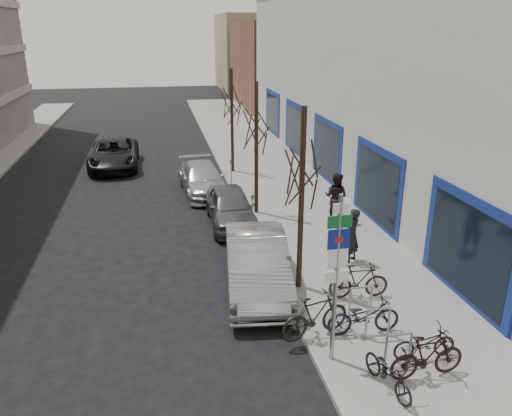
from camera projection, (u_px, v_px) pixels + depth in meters
name	position (u px, v px, depth m)	size (l,w,h in m)	color
ground	(230.00, 377.00, 11.29)	(120.00, 120.00, 0.00)	black
sidewalk_east	(300.00, 210.00, 21.31)	(5.00, 70.00, 0.15)	slate
commercial_building	(491.00, 74.00, 27.44)	(20.00, 32.00, 10.00)	#B7B7B2
brick_building_far	(300.00, 64.00, 49.18)	(12.00, 14.00, 8.00)	brown
tan_building_far	(271.00, 52.00, 62.93)	(13.00, 12.00, 9.00)	#937A5B
highway_sign_pole	(337.00, 270.00, 10.88)	(0.55, 0.10, 4.20)	gray
bike_rack	(378.00, 319.00, 12.31)	(0.66, 2.26, 0.83)	gray
tree_near	(303.00, 157.00, 13.59)	(1.80, 1.80, 5.50)	black
tree_mid	(256.00, 118.00, 19.58)	(1.80, 1.80, 5.50)	black
tree_far	(232.00, 96.00, 25.58)	(1.80, 1.80, 5.50)	black
meter_front	(289.00, 272.00, 14.14)	(0.10, 0.08, 1.27)	gray
meter_mid	(252.00, 207.00, 19.21)	(0.10, 0.08, 1.27)	gray
meter_back	(231.00, 170.00, 24.28)	(0.10, 0.08, 1.27)	gray
bike_near_left	(389.00, 370.00, 10.53)	(0.48, 1.59, 0.97)	black
bike_near_right	(427.00, 356.00, 10.88)	(0.53, 1.79, 1.09)	black
bike_mid_curb	(364.00, 313.00, 12.45)	(0.57, 1.89, 1.15)	black
bike_mid_inner	(315.00, 315.00, 12.33)	(0.57, 1.92, 1.17)	black
bike_far_curb	(425.00, 340.00, 11.55)	(0.46, 1.53, 0.94)	black
bike_far_inner	(359.00, 281.00, 14.13)	(0.52, 1.75, 1.06)	black
parked_car_front	(257.00, 263.00, 14.85)	(1.76, 5.06, 1.67)	#9C9BA0
parked_car_mid	(231.00, 207.00, 19.77)	(1.73, 4.31, 1.47)	#535359
parked_car_back	(203.00, 179.00, 23.60)	(1.93, 4.74, 1.38)	#ABACB0
lane_car	(114.00, 154.00, 27.93)	(2.58, 5.59, 1.55)	black
pedestrian_near	(352.00, 235.00, 16.22)	(0.67, 0.44, 1.84)	black
pedestrian_far	(336.00, 197.00, 19.68)	(0.74, 0.50, 2.00)	black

